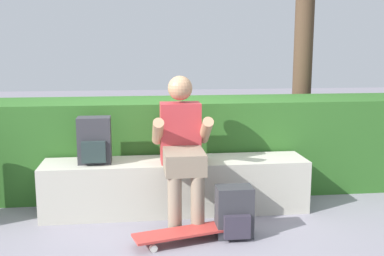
% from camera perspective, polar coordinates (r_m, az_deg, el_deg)
% --- Properties ---
extents(ground_plane, '(24.00, 24.00, 0.00)m').
position_cam_1_polar(ground_plane, '(3.97, -1.60, -11.54)').
color(ground_plane, gray).
extents(bench_main, '(2.33, 0.45, 0.47)m').
position_cam_1_polar(bench_main, '(4.15, -1.98, -7.14)').
color(bench_main, '#B5B1A1').
rests_on(bench_main, ground).
extents(person_skater, '(0.49, 0.62, 1.22)m').
position_cam_1_polar(person_skater, '(3.84, -1.24, -1.94)').
color(person_skater, '#B73338').
rests_on(person_skater, ground).
extents(skateboard_near_person, '(0.82, 0.40, 0.09)m').
position_cam_1_polar(skateboard_near_person, '(3.57, -0.76, -12.80)').
color(skateboard_near_person, '#BC3833').
rests_on(skateboard_near_person, ground).
extents(backpack_on_bench, '(0.28, 0.23, 0.40)m').
position_cam_1_polar(backpack_on_bench, '(4.04, -11.98, -1.58)').
color(backpack_on_bench, '#333338').
rests_on(backpack_on_bench, bench_main).
extents(backpack_on_ground, '(0.28, 0.23, 0.40)m').
position_cam_1_polar(backpack_on_ground, '(3.63, 5.27, -10.41)').
color(backpack_on_ground, '#333338').
rests_on(backpack_on_ground, ground).
extents(hedge_row, '(4.98, 0.78, 0.93)m').
position_cam_1_polar(hedge_row, '(4.72, -1.69, -2.09)').
color(hedge_row, '#2D6123').
rests_on(hedge_row, ground).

